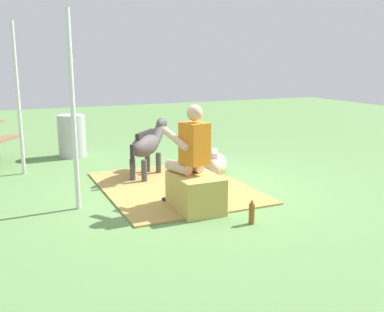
# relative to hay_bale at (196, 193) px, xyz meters

# --- Properties ---
(ground_plane) EXTENTS (24.00, 24.00, 0.00)m
(ground_plane) POSITION_rel_hay_bale_xyz_m (0.98, -0.34, -0.23)
(ground_plane) COLOR #608C4C
(hay_patch) EXTENTS (2.64, 2.04, 0.02)m
(hay_patch) POSITION_rel_hay_bale_xyz_m (1.06, -0.13, -0.22)
(hay_patch) COLOR #AD8C47
(hay_patch) RESTS_ON ground
(hay_bale) EXTENTS (0.70, 0.53, 0.46)m
(hay_bale) POSITION_rel_hay_bale_xyz_m (0.00, 0.00, 0.00)
(hay_bale) COLOR tan
(hay_bale) RESTS_ON ground
(person_seated) EXTENTS (0.71, 0.53, 1.34)m
(person_seated) POSITION_rel_hay_bale_xyz_m (0.16, 0.03, 0.51)
(person_seated) COLOR #D8AD8C
(person_seated) RESTS_ON ground
(pony_standing) EXTENTS (1.08, 1.04, 0.89)m
(pony_standing) POSITION_rel_hay_bale_xyz_m (1.85, 0.01, 0.30)
(pony_standing) COLOR #4C4747
(pony_standing) RESTS_ON ground
(pony_lying) EXTENTS (1.31, 0.86, 0.42)m
(pony_lying) POSITION_rel_hay_bale_xyz_m (1.41, -0.99, -0.04)
(pony_lying) COLOR tan
(pony_lying) RESTS_ON ground
(soda_bottle) EXTENTS (0.07, 0.07, 0.30)m
(soda_bottle) POSITION_rel_hay_bale_xyz_m (-0.68, -0.40, -0.09)
(soda_bottle) COLOR brown
(soda_bottle) RESTS_ON ground
(water_barrel) EXTENTS (0.53, 0.53, 0.82)m
(water_barrel) POSITION_rel_hay_bale_xyz_m (3.89, 0.88, 0.18)
(water_barrel) COLOR #B2B2B7
(water_barrel) RESTS_ON ground
(tent_pole_left) EXTENTS (0.06, 0.06, 2.48)m
(tent_pole_left) POSITION_rel_hay_bale_xyz_m (0.70, 1.35, 1.01)
(tent_pole_left) COLOR silver
(tent_pole_left) RESTS_ON ground
(tent_pole_right) EXTENTS (0.06, 0.06, 2.48)m
(tent_pole_right) POSITION_rel_hay_bale_xyz_m (2.86, 1.85, 1.01)
(tent_pole_right) COLOR silver
(tent_pole_right) RESTS_ON ground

